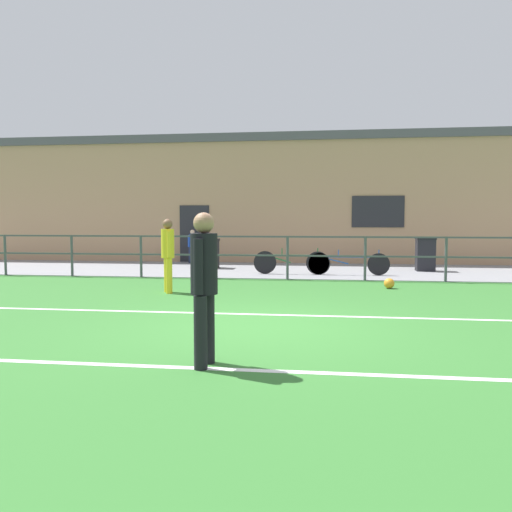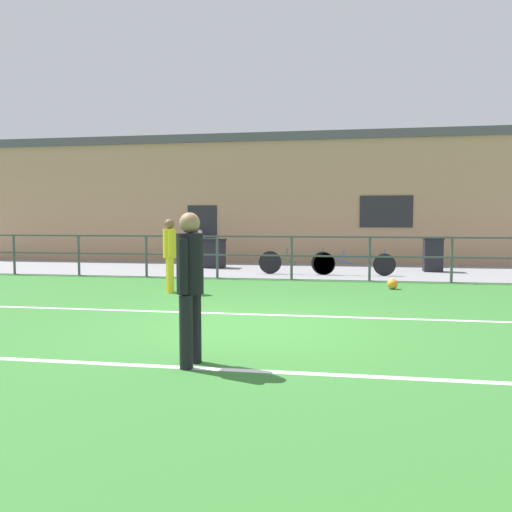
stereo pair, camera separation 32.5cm
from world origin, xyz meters
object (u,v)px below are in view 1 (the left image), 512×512
Objects in this scene: bicycle_parked_0 at (349,263)px; trash_bin_1 at (425,254)px; spectator_child at (192,244)px; player_striker at (168,251)px; soccer_ball_match at (389,283)px; bicycle_parked_1 at (291,262)px; player_goalkeeper at (204,279)px; trash_bin_0 at (208,253)px.

trash_bin_1 is at bearing 31.54° from bicycle_parked_0.
spectator_child is 0.53× the size of bicycle_parked_0.
player_striker is 5.67m from bicycle_parked_0.
bicycle_parked_0 is (4.01, 3.97, -0.56)m from player_striker.
player_striker is at bearing -164.72° from soccer_ball_match.
player_striker is at bearing -121.04° from bicycle_parked_1.
player_goalkeeper reaches higher than trash_bin_0.
spectator_child is at bearing 166.71° from trash_bin_1.
trash_bin_1 is at bearing -76.71° from player_striker.
trash_bin_1 reaches higher than bicycle_parked_1.
soccer_ball_match is (2.74, 6.64, -0.82)m from player_goalkeeper.
player_goalkeeper is 1.59× the size of trash_bin_1.
soccer_ball_match is at bearing -73.34° from bicycle_parked_0.
player_goalkeeper is 0.76× the size of bicycle_parked_1.
trash_bin_0 is (-5.21, 4.22, 0.38)m from soccer_ball_match.
bicycle_parked_0 is at bearing -5.84° from player_goalkeeper.
soccer_ball_match is 8.58m from spectator_child.
trash_bin_0 is at bearing 140.98° from soccer_ball_match.
bicycle_parked_1 is at bearing -58.13° from player_striker.
player_goalkeeper reaches higher than player_striker.
bicycle_parked_1 is 4.24m from trash_bin_1.
trash_bin_0 is at bearing 18.79° from player_goalkeeper.
spectator_child is 1.97m from trash_bin_0.
player_goalkeeper is 1.04× the size of player_striker.
bicycle_parked_1 is (3.75, -3.27, -0.34)m from spectator_child.
spectator_child is (-6.16, 5.93, 0.58)m from soccer_ball_match.
trash_bin_0 is (-0.40, 5.53, -0.40)m from player_striker.
bicycle_parked_0 is at bearing 0.00° from bicycle_parked_1.
soccer_ball_match is 0.10× the size of bicycle_parked_0.
trash_bin_0 is at bearing -22.94° from player_striker.
spectator_child is at bearing 138.85° from bicycle_parked_1.
trash_bin_0 is at bearing 160.51° from bicycle_parked_0.
player_goalkeeper is at bearing -101.83° from bicycle_parked_0.
trash_bin_0 is at bearing 179.05° from trash_bin_1.
bicycle_parked_1 reaches higher than bicycle_parked_0.
bicycle_parked_0 is 1.05× the size of bicycle_parked_1.
soccer_ball_match is at bearing -16.46° from player_goalkeeper.
player_striker is 8.37m from trash_bin_1.
soccer_ball_match is 4.42m from trash_bin_1.
trash_bin_1 is (1.57, 4.11, 0.42)m from soccer_ball_match.
bicycle_parked_1 is (0.33, 9.29, -0.57)m from player_goalkeeper.
trash_bin_1 is at bearing 19.99° from bicycle_parked_1.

